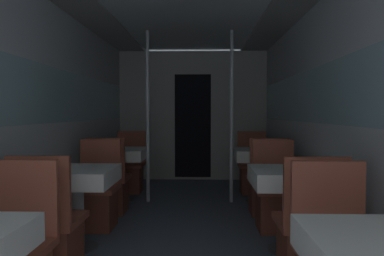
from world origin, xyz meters
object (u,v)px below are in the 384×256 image
(support_pole_left_2, at_px, (148,117))
(chair_left_far_2, at_px, (129,173))
(chair_right_far_1, at_px, (276,202))
(support_pole_right_2, at_px, (231,117))
(chair_left_far_1, at_px, (96,201))
(dining_table_right_1, at_px, (290,183))
(chair_right_near_1, at_px, (308,243))
(dining_table_right_2, at_px, (259,158))
(dining_table_left_1, at_px, (77,181))
(chair_right_near_2, at_px, (266,191))
(chair_left_near_2, at_px, (110,190))
(chair_left_near_1, at_px, (50,240))
(dining_table_left_2, at_px, (121,157))
(chair_right_far_2, at_px, (253,174))

(support_pole_left_2, bearing_deg, chair_left_far_2, 121.84)
(chair_right_far_1, xyz_separation_m, support_pole_right_2, (-0.37, 1.16, 0.86))
(chair_left_far_1, distance_m, chair_right_far_1, 1.85)
(chair_left_far_1, bearing_deg, dining_table_right_1, 162.25)
(support_pole_left_2, bearing_deg, chair_right_near_1, -57.62)
(chair_left_far_2, distance_m, dining_table_right_2, 1.97)
(dining_table_left_1, bearing_deg, chair_right_far_1, 17.75)
(dining_table_right_1, xyz_separation_m, support_pole_right_2, (-0.37, 1.75, 0.54))
(chair_left_far_1, bearing_deg, dining_table_right_2, -148.07)
(chair_left_far_1, distance_m, chair_right_near_2, 1.94)
(chair_left_far_2, bearing_deg, chair_left_near_2, 90.00)
(chair_left_far_2, xyz_separation_m, dining_table_right_1, (1.85, -2.34, 0.32))
(chair_right_far_1, relative_size, chair_right_near_2, 1.00)
(chair_left_near_1, bearing_deg, chair_right_far_1, 32.63)
(chair_left_near_2, xyz_separation_m, chair_right_near_2, (1.85, 0.00, 0.00))
(dining_table_right_2, bearing_deg, chair_right_near_2, -90.00)
(dining_table_left_1, xyz_separation_m, chair_right_near_1, (1.85, -0.59, -0.32))
(chair_left_near_1, height_order, dining_table_right_2, chair_left_near_1)
(chair_left_far_1, distance_m, chair_left_far_2, 1.75)
(chair_right_near_2, bearing_deg, chair_right_near_1, -90.00)
(chair_right_far_1, relative_size, support_pole_right_2, 0.40)
(dining_table_right_1, distance_m, chair_right_far_1, 0.67)
(dining_table_left_2, height_order, chair_right_far_2, chair_right_far_2)
(dining_table_right_1, bearing_deg, chair_left_far_2, 128.36)
(chair_right_near_2, xyz_separation_m, chair_right_far_2, (0.00, 1.19, 0.00))
(chair_right_near_1, bearing_deg, support_pole_right_2, 98.94)
(chair_left_near_1, relative_size, chair_left_far_2, 1.00)
(dining_table_right_2, height_order, chair_right_near_2, chair_right_near_2)
(chair_left_near_2, distance_m, chair_right_near_1, 2.55)
(dining_table_right_1, bearing_deg, chair_left_near_2, 148.07)
(chair_left_near_1, relative_size, chair_right_far_2, 1.00)
(chair_left_near_1, distance_m, chair_left_near_2, 1.75)
(chair_left_near_2, distance_m, chair_left_far_2, 1.19)
(chair_left_far_1, height_order, dining_table_right_2, chair_left_far_1)
(chair_left_far_2, xyz_separation_m, chair_right_far_2, (1.85, 0.00, 0.00))
(chair_left_near_1, relative_size, chair_left_far_1, 1.00)
(chair_right_near_1, bearing_deg, dining_table_right_1, 90.00)
(support_pole_left_2, xyz_separation_m, chair_right_far_1, (1.49, -1.16, -0.86))
(dining_table_right_1, distance_m, chair_right_near_1, 0.67)
(dining_table_left_2, distance_m, chair_right_near_1, 3.00)
(dining_table_right_1, xyz_separation_m, dining_table_right_2, (0.00, 1.75, 0.00))
(chair_left_far_1, height_order, chair_left_near_2, same)
(dining_table_right_2, bearing_deg, chair_right_far_2, 90.00)
(support_pole_left_2, height_order, dining_table_right_2, support_pole_left_2)
(support_pole_right_2, bearing_deg, chair_right_near_1, -81.06)
(chair_right_near_1, height_order, dining_table_right_2, chair_right_near_1)
(chair_left_far_2, height_order, dining_table_right_1, chair_left_far_2)
(chair_left_far_1, bearing_deg, support_pole_right_2, -142.13)
(dining_table_right_1, height_order, chair_right_far_2, chair_right_far_2)
(support_pole_right_2, bearing_deg, chair_right_far_2, 58.16)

